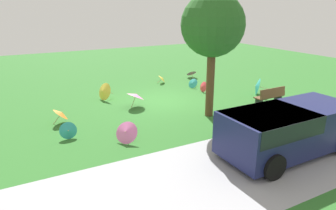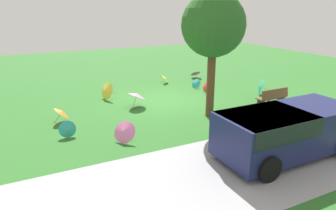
{
  "view_description": "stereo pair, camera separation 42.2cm",
  "coord_description": "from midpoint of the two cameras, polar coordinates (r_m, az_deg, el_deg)",
  "views": [
    {
      "loc": [
        6.67,
        13.04,
        4.6
      ],
      "look_at": [
        0.93,
        2.33,
        0.6
      ],
      "focal_mm": 32.49,
      "sensor_mm": 36.0,
      "label": 1
    },
    {
      "loc": [
        6.29,
        13.23,
        4.6
      ],
      "look_at": [
        0.93,
        2.33,
        0.6
      ],
      "focal_mm": 32.49,
      "sensor_mm": 36.0,
      "label": 2
    }
  ],
  "objects": [
    {
      "name": "van_dark",
      "position": [
        10.25,
        20.06,
        -4.03
      ],
      "size": [
        4.61,
        2.14,
        1.53
      ],
      "color": "#191E4C",
      "rests_on": "ground"
    },
    {
      "name": "parasol_yellow_1",
      "position": [
        15.78,
        -12.74,
        2.5
      ],
      "size": [
        0.94,
        1.0,
        0.89
      ],
      "color": "tan",
      "rests_on": "ground"
    },
    {
      "name": "parasol_pink_1",
      "position": [
        10.79,
        -9.0,
        -5.09
      ],
      "size": [
        0.96,
        0.98,
        0.74
      ],
      "color": "tan",
      "rests_on": "ground"
    },
    {
      "name": "parasol_red_0",
      "position": [
        16.97,
        5.84,
        3.43
      ],
      "size": [
        0.54,
        0.6,
        0.59
      ],
      "color": "tan",
      "rests_on": "ground"
    },
    {
      "name": "parasol_orange_0",
      "position": [
        13.16,
        -20.24,
        -1.5
      ],
      "size": [
        0.67,
        0.7,
        0.68
      ],
      "color": "tan",
      "rests_on": "ground"
    },
    {
      "name": "parasol_yellow_0",
      "position": [
        18.84,
        -1.72,
        5.0
      ],
      "size": [
        0.63,
        0.7,
        0.54
      ],
      "color": "tan",
      "rests_on": "ground"
    },
    {
      "name": "park_bench",
      "position": [
        15.19,
        17.87,
        1.53
      ],
      "size": [
        1.61,
        0.52,
        0.9
      ],
      "color": "brown",
      "rests_on": "ground"
    },
    {
      "name": "parasol_pink_2",
      "position": [
        14.41,
        -6.9,
        1.82
      ],
      "size": [
        0.98,
        1.01,
        0.81
      ],
      "color": "tan",
      "rests_on": "ground"
    },
    {
      "name": "parasol_teal_0",
      "position": [
        11.59,
        -19.21,
        -4.56
      ],
      "size": [
        0.65,
        0.64,
        0.62
      ],
      "color": "tan",
      "rests_on": "ground"
    },
    {
      "name": "parasol_teal_2",
      "position": [
        16.97,
        15.61,
        3.41
      ],
      "size": [
        0.9,
        0.9,
        0.92
      ],
      "color": "tan",
      "rests_on": "ground"
    },
    {
      "name": "ground",
      "position": [
        15.35,
        -1.82,
        0.78
      ],
      "size": [
        40.0,
        40.0,
        0.0
      ],
      "primitive_type": "plane",
      "color": "#2D6B28"
    },
    {
      "name": "shade_tree",
      "position": [
        12.65,
        7.42,
        14.49
      ],
      "size": [
        2.58,
        2.58,
        5.15
      ],
      "color": "brown",
      "rests_on": "ground"
    },
    {
      "name": "road_strip",
      "position": [
        10.06,
        16.44,
        -9.78
      ],
      "size": [
        40.0,
        4.11,
        0.01
      ],
      "primitive_type": "cube",
      "color": "#9E9EA3",
      "rests_on": "ground"
    },
    {
      "name": "parasol_pink_0",
      "position": [
        20.32,
        3.78,
        6.06
      ],
      "size": [
        0.69,
        0.63,
        0.56
      ],
      "color": "tan",
      "rests_on": "ground"
    },
    {
      "name": "parasol_teal_3",
      "position": [
        17.8,
        3.96,
        4.11
      ],
      "size": [
        0.63,
        0.68,
        0.55
      ],
      "color": "tan",
      "rests_on": "ground"
    }
  ]
}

